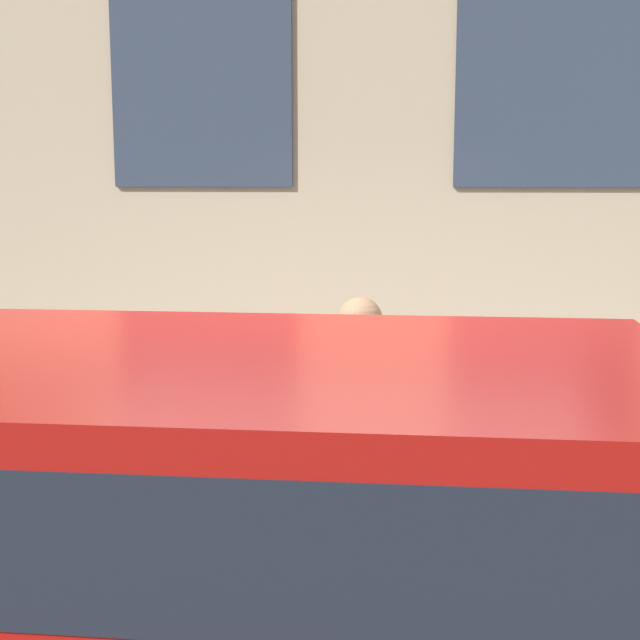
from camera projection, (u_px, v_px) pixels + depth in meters
sidewalk at (357, 513)px, 5.71m from camera, size 3.05×60.00×0.16m
fire_hydrant at (281, 505)px, 4.67m from camera, size 0.34×0.45×0.70m
person at (360, 408)px, 4.61m from camera, size 0.35×0.23×1.45m
parked_truck_red_near at (229, 569)px, 2.81m from camera, size 1.85×4.28×1.68m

